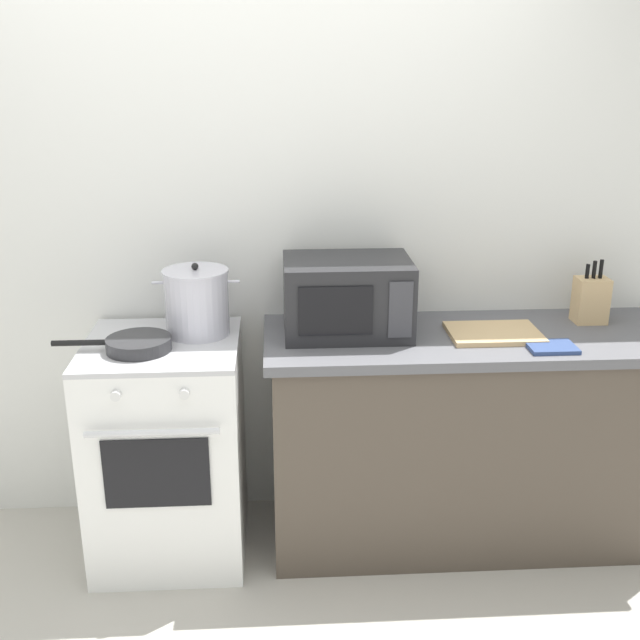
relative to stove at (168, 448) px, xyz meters
name	(u,v)px	position (x,y,z in m)	size (l,w,h in m)	color
back_wall	(322,236)	(0.65, 0.37, 0.79)	(4.40, 0.10, 2.50)	silver
lower_cabinet_right	(469,441)	(1.25, 0.02, -0.02)	(1.64, 0.56, 0.88)	#4C4238
countertop_right	(476,339)	(1.25, 0.02, 0.44)	(1.70, 0.60, 0.04)	#59595E
stove	(168,448)	(0.00, 0.00, 0.00)	(0.60, 0.64, 0.92)	white
stock_pot	(197,302)	(0.14, 0.10, 0.59)	(0.34, 0.26, 0.29)	silver
frying_pan	(137,344)	(-0.08, -0.08, 0.48)	(0.45, 0.25, 0.05)	#28282B
microwave	(347,296)	(0.73, 0.08, 0.61)	(0.50, 0.37, 0.30)	#232326
cutting_board	(494,333)	(1.31, 0.00, 0.47)	(0.36, 0.26, 0.02)	tan
knife_block	(591,300)	(1.75, 0.14, 0.56)	(0.13, 0.10, 0.27)	tan
oven_mitt	(551,347)	(1.49, -0.16, 0.47)	(0.18, 0.14, 0.02)	#33477A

